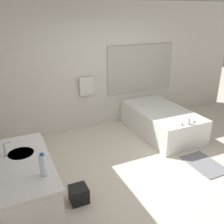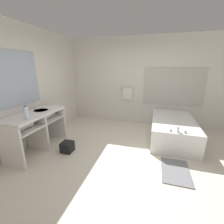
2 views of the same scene
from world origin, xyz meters
The scene contains 8 objects.
ground_plane centered at (0.00, 0.00, 0.00)m, with size 16.00×16.00×0.00m, color beige.
wall_back_with_blinds centered at (0.04, 2.23, 1.34)m, with size 7.40×0.13×2.70m.
vanity_counter centered at (-1.88, -0.15, 0.63)m, with size 0.61×1.36×0.88m.
sink_faucet centered at (-2.05, 0.04, 0.97)m, with size 0.09×0.04×0.18m.
bathtub centered at (1.06, 1.27, 0.29)m, with size 1.03×1.84×0.65m.
water_bottle_1 centered at (-1.71, -0.52, 1.01)m, with size 0.07×0.07×0.26m.
waste_bin centered at (-1.23, -0.06, 0.11)m, with size 0.24×0.24×0.23m.
bath_mat centered at (1.02, -0.11, 0.01)m, with size 0.49×0.74×0.02m.
Camera 1 is at (-1.98, -2.77, 2.44)m, focal length 40.00 mm.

